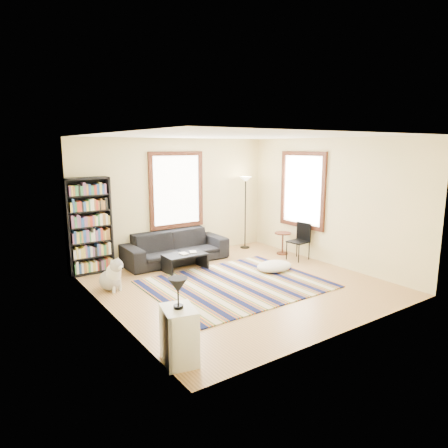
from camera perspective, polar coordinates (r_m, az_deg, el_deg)
floor at (r=7.82m, az=2.11°, el=-8.88°), size 5.00×5.00×0.10m
ceiling at (r=7.36m, az=2.27°, el=12.88°), size 5.00×5.00×0.10m
wall_back at (r=9.59m, az=-7.00°, el=3.68°), size 5.00×0.10×2.80m
wall_front at (r=5.66m, az=17.87°, el=-1.87°), size 5.00×0.10×2.80m
wall_left at (r=6.28m, az=-16.76°, el=-0.56°), size 0.10×5.00×2.80m
wall_right at (r=9.19m, az=15.03°, el=3.07°), size 0.10×5.00×2.80m
window_back at (r=9.50m, az=-6.80°, el=4.83°), size 1.20×0.06×1.60m
window_right at (r=9.65m, az=11.16°, el=4.80°), size 0.06×1.20×1.60m
rug at (r=7.77m, az=1.76°, el=-8.55°), size 3.22×2.58×0.02m
sofa at (r=9.22m, az=-6.95°, el=-3.27°), size 2.39×0.95×0.70m
bookshelf at (r=8.66m, az=-18.74°, el=-0.29°), size 0.90×0.30×2.00m
coffee_table at (r=8.61m, az=-5.59°, el=-5.44°), size 0.98×0.67×0.36m
book_a at (r=8.51m, az=-6.20°, el=-4.31°), size 0.21×0.16×0.02m
book_b at (r=8.67m, az=-4.91°, el=-4.02°), size 0.21×0.24×0.01m
floor_cushion at (r=8.62m, az=7.18°, el=-6.00°), size 0.96×0.82×0.20m
floor_lamp at (r=10.30m, az=3.06°, el=1.61°), size 0.34×0.34×1.86m
side_table at (r=9.93m, az=8.37°, el=-2.74°), size 0.50×0.50×0.54m
folding_chair at (r=9.46m, az=10.54°, el=-2.50°), size 0.46×0.44×0.86m
white_cabinet at (r=5.07m, az=-6.44°, el=-15.51°), size 0.48×0.57×0.70m
table_lamp at (r=4.86m, az=-6.58°, el=-9.80°), size 0.29×0.29×0.38m
dog at (r=7.69m, az=-16.01°, el=-6.85°), size 0.61×0.72×0.62m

